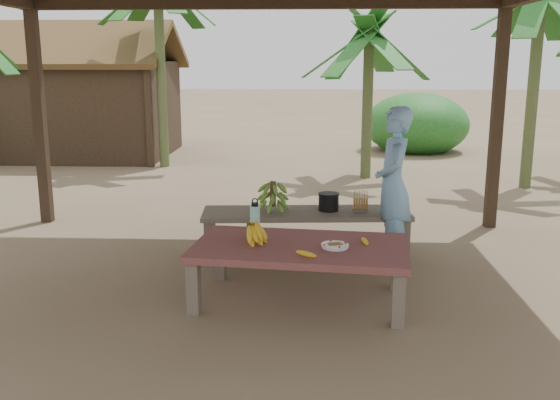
{
  "coord_description": "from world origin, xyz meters",
  "views": [
    {
      "loc": [
        0.53,
        -5.32,
        2.02
      ],
      "look_at": [
        0.29,
        0.12,
        0.8
      ],
      "focal_mm": 40.0,
      "sensor_mm": 36.0,
      "label": 1
    }
  ],
  "objects_px": {
    "cooking_pot": "(329,202)",
    "work_table": "(301,252)",
    "plate": "(335,246)",
    "ripe_banana_bunch": "(249,232)",
    "bench": "(306,216)",
    "water_flask": "(255,219)",
    "woman": "(393,184)"
  },
  "relations": [
    {
      "from": "ripe_banana_bunch",
      "to": "bench",
      "type": "bearing_deg",
      "value": 70.21
    },
    {
      "from": "work_table",
      "to": "ripe_banana_bunch",
      "type": "height_order",
      "value": "ripe_banana_bunch"
    },
    {
      "from": "ripe_banana_bunch",
      "to": "plate",
      "type": "height_order",
      "value": "ripe_banana_bunch"
    },
    {
      "from": "bench",
      "to": "ripe_banana_bunch",
      "type": "distance_m",
      "value": 1.45
    },
    {
      "from": "bench",
      "to": "woman",
      "type": "xyz_separation_m",
      "value": [
        0.89,
        -0.17,
        0.39
      ]
    },
    {
      "from": "bench",
      "to": "plate",
      "type": "distance_m",
      "value": 1.51
    },
    {
      "from": "ripe_banana_bunch",
      "to": "water_flask",
      "type": "bearing_deg",
      "value": 83.41
    },
    {
      "from": "water_flask",
      "to": "woman",
      "type": "height_order",
      "value": "woman"
    },
    {
      "from": "ripe_banana_bunch",
      "to": "woman",
      "type": "distance_m",
      "value": 1.82
    },
    {
      "from": "plate",
      "to": "water_flask",
      "type": "distance_m",
      "value": 0.82
    },
    {
      "from": "work_table",
      "to": "water_flask",
      "type": "height_order",
      "value": "water_flask"
    },
    {
      "from": "plate",
      "to": "cooking_pot",
      "type": "bearing_deg",
      "value": 90.18
    },
    {
      "from": "cooking_pot",
      "to": "work_table",
      "type": "bearing_deg",
      "value": -100.97
    },
    {
      "from": "bench",
      "to": "water_flask",
      "type": "distance_m",
      "value": 1.2
    },
    {
      "from": "cooking_pot",
      "to": "water_flask",
      "type": "bearing_deg",
      "value": -121.64
    },
    {
      "from": "bench",
      "to": "plate",
      "type": "xyz_separation_m",
      "value": [
        0.25,
        -1.49,
        0.12
      ]
    },
    {
      "from": "woman",
      "to": "work_table",
      "type": "bearing_deg",
      "value": -36.17
    },
    {
      "from": "plate",
      "to": "water_flask",
      "type": "height_order",
      "value": "water_flask"
    },
    {
      "from": "water_flask",
      "to": "cooking_pot",
      "type": "distance_m",
      "value": 1.33
    },
    {
      "from": "bench",
      "to": "woman",
      "type": "bearing_deg",
      "value": -14.94
    },
    {
      "from": "work_table",
      "to": "bench",
      "type": "distance_m",
      "value": 1.41
    },
    {
      "from": "plate",
      "to": "cooking_pot",
      "type": "xyz_separation_m",
      "value": [
        -0.0,
        1.54,
        0.02
      ]
    },
    {
      "from": "water_flask",
      "to": "work_table",
      "type": "bearing_deg",
      "value": -38.15
    },
    {
      "from": "woman",
      "to": "plate",
      "type": "bearing_deg",
      "value": -25.17
    },
    {
      "from": "plate",
      "to": "water_flask",
      "type": "relative_size",
      "value": 0.71
    },
    {
      "from": "water_flask",
      "to": "cooking_pot",
      "type": "relative_size",
      "value": 1.53
    },
    {
      "from": "bench",
      "to": "woman",
      "type": "relative_size",
      "value": 1.42
    },
    {
      "from": "water_flask",
      "to": "woman",
      "type": "xyz_separation_m",
      "value": [
        1.34,
        0.91,
        0.15
      ]
    },
    {
      "from": "plate",
      "to": "ripe_banana_bunch",
      "type": "bearing_deg",
      "value": 169.29
    },
    {
      "from": "bench",
      "to": "plate",
      "type": "height_order",
      "value": "plate"
    },
    {
      "from": "cooking_pot",
      "to": "plate",
      "type": "bearing_deg",
      "value": -89.82
    },
    {
      "from": "bench",
      "to": "cooking_pot",
      "type": "xyz_separation_m",
      "value": [
        0.24,
        0.05,
        0.15
      ]
    }
  ]
}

